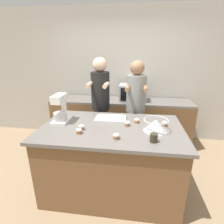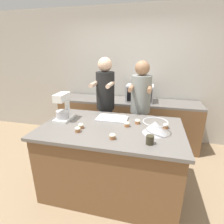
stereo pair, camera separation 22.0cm
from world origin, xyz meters
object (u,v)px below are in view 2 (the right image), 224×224
Objects in this scene: stand_mixer at (63,108)px; drinking_glass at (150,140)px; cupcake_3 at (138,121)px; cupcake_4 at (81,126)px; person_right at (140,111)px; cupcake_0 at (78,129)px; cupcake_2 at (127,124)px; cupcake_5 at (113,136)px; baking_tray at (112,118)px; mixing_bowl at (155,127)px; person_left at (105,107)px; microwave_oven at (140,93)px; cupcake_1 at (166,126)px.

stand_mixer is 1.26m from drinking_glass.
cupcake_3 and cupcake_4 have the same top height.
person_right is 1.21m from cupcake_0.
cupcake_4 is at bearing -161.27° from cupcake_2.
cupcake_3 is 0.53m from cupcake_5.
cupcake_2 is (0.24, -0.19, 0.01)m from baking_tray.
stand_mixer is 1.29× the size of mixing_bowl.
cupcake_2 and cupcake_3 have the same top height.
mixing_bowl is 0.66m from baking_tray.
person_left is at bearing 125.44° from drinking_glass.
person_left is 0.59m from person_right.
person_right is 3.37× the size of microwave_oven.
stand_mixer is 1.60m from microwave_oven.
cupcake_5 reaches higher than baking_tray.
person_right is 5.94× the size of mixing_bowl.
mixing_bowl is at bearing 30.80° from cupcake_5.
stand_mixer is 0.69m from baking_tray.
cupcake_2 is at bearing -38.26° from baking_tray.
cupcake_4 is (-0.89, -0.09, -0.04)m from mixing_bowl.
mixing_bowl is at bearing 12.21° from cupcake_0.
mixing_bowl is at bearing -16.12° from cupcake_2.
cupcake_2 is at bearing 28.12° from cupcake_0.
microwave_oven is 5.45× the size of drinking_glass.
person_left is at bearing -179.99° from person_right.
microwave_oven is 1.22m from cupcake_3.
person_right is at bearing 54.55° from cupcake_4.
person_right reaches higher than cupcake_5.
cupcake_0 is (0.35, -0.32, -0.13)m from stand_mixer.
baking_tray is 6.19× the size of cupcake_5.
cupcake_1 is 1.00× the size of cupcake_4.
microwave_oven is at bearing 88.52° from cupcake_2.
cupcake_2 and cupcake_4 have the same top height.
microwave_oven is at bearing 96.24° from person_right.
baking_tray is 0.37m from cupcake_3.
cupcake_4 is 1.00× the size of cupcake_5.
drinking_glass reaches higher than cupcake_0.
baking_tray is 0.78m from drinking_glass.
cupcake_2 is (-0.48, -0.06, 0.00)m from cupcake_1.
cupcake_3 is (0.12, 0.12, 0.00)m from cupcake_2.
cupcake_4 is at bearing 92.37° from cupcake_0.
cupcake_4 is (-0.31, -0.38, 0.01)m from baking_tray.
baking_tray is 0.49m from cupcake_4.
drinking_glass is at bearing -12.77° from cupcake_4.
microwave_oven reaches higher than cupcake_1.
person_right reaches higher than microwave_oven.
baking_tray is (0.25, -0.53, 0.02)m from person_left.
microwave_oven is 7.43× the size of cupcake_5.
cupcake_0 is at bearing -122.04° from baking_tray.
cupcake_1 and cupcake_4 have the same top height.
cupcake_0 and cupcake_2 have the same top height.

